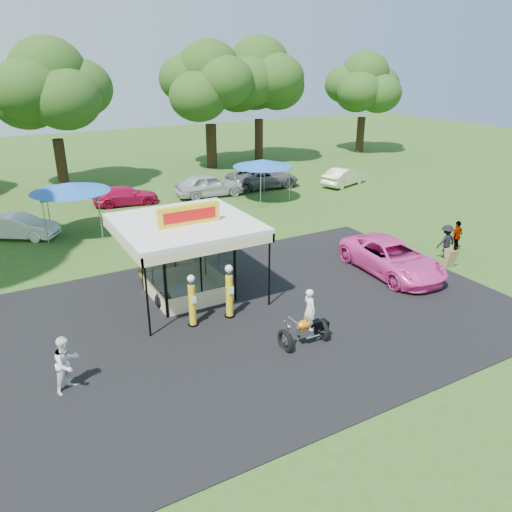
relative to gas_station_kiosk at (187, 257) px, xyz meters
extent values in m
plane|color=#2D4F18|center=(2.00, -4.99, -1.78)|extent=(120.00, 120.00, 0.00)
cube|color=black|center=(2.00, -2.99, -1.76)|extent=(20.00, 14.00, 0.04)
cube|color=white|center=(0.00, 0.01, -1.75)|extent=(3.00, 3.00, 0.06)
cube|color=white|center=(0.00, 0.01, 1.51)|extent=(5.40, 5.40, 0.18)
cube|color=gold|center=(0.00, -0.49, 2.00)|extent=(2.60, 0.25, 0.80)
cube|color=red|center=(0.00, -0.62, 2.00)|extent=(2.21, 0.02, 0.45)
cylinder|color=black|center=(-2.55, -2.54, -0.18)|extent=(0.08, 0.08, 3.20)
cylinder|color=black|center=(2.55, -2.54, -0.18)|extent=(0.08, 0.08, 3.20)
cylinder|color=black|center=(-0.86, -2.57, -1.74)|extent=(0.40, 0.40, 0.09)
cylinder|color=gold|center=(-0.86, -2.57, -0.88)|extent=(0.27, 0.27, 1.63)
cylinder|color=silver|center=(-0.86, -2.57, 0.03)|extent=(0.18, 0.18, 0.18)
sphere|color=white|center=(-0.86, -2.57, 0.21)|extent=(0.29, 0.29, 0.29)
cube|color=white|center=(-0.86, -2.73, -0.61)|extent=(0.20, 0.02, 0.27)
cylinder|color=black|center=(0.68, -2.64, -1.74)|extent=(0.42, 0.42, 0.10)
cylinder|color=gold|center=(0.68, -2.64, -0.83)|extent=(0.29, 0.29, 1.71)
cylinder|color=silver|center=(0.68, -2.64, 0.12)|extent=(0.19, 0.19, 0.19)
sphere|color=white|center=(0.68, -2.64, 0.31)|extent=(0.30, 0.30, 0.30)
cube|color=white|center=(0.68, -2.81, -0.55)|extent=(0.21, 0.02, 0.29)
torus|color=black|center=(1.30, -5.75, -1.43)|extent=(0.17, 0.88, 0.88)
torus|color=black|center=(2.87, -5.74, -1.43)|extent=(0.17, 0.88, 0.88)
cube|color=silver|center=(2.14, -5.75, -1.26)|extent=(0.58, 0.30, 0.31)
ellipsoid|color=orange|center=(2.14, -5.75, -0.97)|extent=(0.67, 0.38, 0.31)
cube|color=black|center=(2.50, -5.75, -1.03)|extent=(0.58, 0.27, 0.10)
cube|color=black|center=(2.90, -5.74, -1.21)|extent=(0.37, 0.36, 0.29)
cylinder|color=silver|center=(1.46, -5.75, -1.05)|extent=(0.46, 0.07, 0.93)
cylinder|color=silver|center=(1.62, -5.75, -0.69)|extent=(0.06, 0.63, 0.05)
sphere|color=silver|center=(1.44, -5.75, -0.90)|extent=(0.17, 0.17, 0.17)
imported|color=white|center=(2.30, -5.75, -0.43)|extent=(0.38, 0.57, 1.57)
torus|color=black|center=(-1.28, -0.64, -1.44)|extent=(0.75, 0.55, 0.70)
torus|color=black|center=(-1.40, -0.50, -1.44)|extent=(0.76, 0.62, 0.70)
cube|color=#593819|center=(12.40, -3.51, -1.31)|extent=(0.55, 0.30, 0.93)
cube|color=#593819|center=(12.40, -3.28, -1.31)|extent=(0.55, 0.30, 0.93)
imported|color=gold|center=(0.00, 2.21, -1.30)|extent=(2.82, 1.13, 0.96)
imported|color=#FF45AE|center=(9.37, -2.50, -0.99)|extent=(2.98, 5.84, 1.58)
imported|color=white|center=(-5.72, -4.36, -0.86)|extent=(1.14, 1.08, 1.85)
imported|color=black|center=(13.23, -2.33, -0.92)|extent=(1.15, 0.69, 1.73)
imported|color=gray|center=(14.43, -2.00, -0.95)|extent=(1.05, 0.60, 1.68)
imported|color=white|center=(-5.56, 11.58, -1.08)|extent=(4.34, 3.58, 1.40)
imported|color=#BA0E3B|center=(1.66, 15.53, -1.14)|extent=(4.66, 2.42, 1.29)
imported|color=#BCBCC1|center=(7.72, 14.72, -0.92)|extent=(5.23, 2.50, 1.72)
imported|color=#5F5E61|center=(12.46, 15.07, -0.99)|extent=(5.93, 3.15, 1.59)
imported|color=beige|center=(18.53, 12.54, -1.07)|extent=(4.58, 2.81, 1.43)
cylinder|color=gray|center=(-4.09, 12.11, -0.56)|extent=(0.06, 0.06, 2.45)
cylinder|color=gray|center=(-1.23, 12.11, -0.56)|extent=(0.06, 0.06, 2.45)
cylinder|color=gray|center=(-4.09, 9.24, -0.56)|extent=(0.06, 0.06, 2.45)
cylinder|color=gray|center=(-1.23, 9.24, -0.56)|extent=(0.06, 0.06, 2.45)
cube|color=blue|center=(-2.66, 10.68, 0.73)|extent=(3.06, 3.06, 0.12)
cone|color=blue|center=(-2.66, 10.68, 1.05)|extent=(4.41, 4.41, 0.51)
cylinder|color=gray|center=(9.21, 13.21, -0.61)|extent=(0.06, 0.06, 2.34)
cylinder|color=gray|center=(11.94, 13.21, -0.61)|extent=(0.06, 0.06, 2.34)
cylinder|color=gray|center=(9.21, 10.49, -0.61)|extent=(0.06, 0.06, 2.34)
cylinder|color=gray|center=(11.94, 10.49, -0.61)|extent=(0.06, 0.06, 2.34)
cube|color=blue|center=(10.57, 11.85, 0.62)|extent=(2.93, 2.93, 0.12)
cone|color=blue|center=(10.57, 11.85, 0.92)|extent=(4.22, 4.22, 0.49)
cylinder|color=black|center=(-1.29, 22.46, 0.14)|extent=(0.82, 0.82, 3.84)
ellipsoid|color=#224413|center=(-1.29, 22.46, 5.14)|extent=(9.23, 9.23, 7.91)
cylinder|color=black|center=(12.26, 24.23, 0.18)|extent=(0.98, 0.98, 3.93)
ellipsoid|color=#224413|center=(12.26, 24.23, 5.20)|extent=(9.17, 9.17, 7.86)
cylinder|color=black|center=(17.51, 24.56, 0.25)|extent=(0.81, 0.81, 4.07)
ellipsoid|color=#224413|center=(17.51, 24.56, 5.45)|extent=(9.49, 9.49, 8.14)
cylinder|color=black|center=(29.60, 23.68, 0.06)|extent=(0.83, 0.83, 3.69)
ellipsoid|color=#224413|center=(29.60, 23.68, 4.68)|extent=(8.33, 8.33, 7.14)
camera|label=1|loc=(-7.01, -18.43, 7.84)|focal=35.00mm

